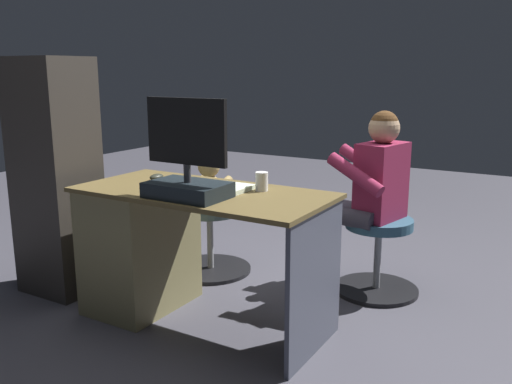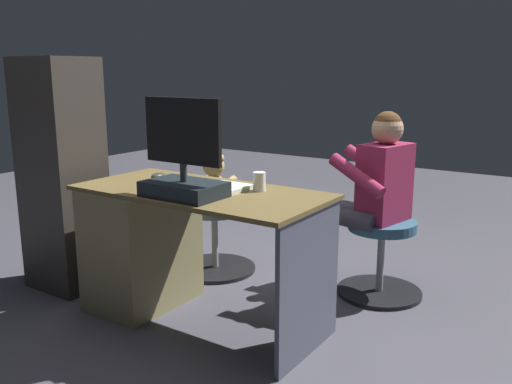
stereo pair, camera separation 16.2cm
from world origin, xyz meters
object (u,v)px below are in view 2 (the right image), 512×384
at_px(cup, 259,182).
at_px(tv_remote, 162,186).
at_px(office_chair_teddy, 215,234).
at_px(monitor, 184,170).
at_px(teddy_bear, 215,182).
at_px(person, 367,188).
at_px(desk, 153,241).
at_px(visitor_chair, 381,253).
at_px(keyboard, 200,182).
at_px(computer_mouse, 158,176).

xyz_separation_m(cup, tv_remote, (0.47, 0.23, -0.04)).
distance_m(cup, office_chair_teddy, 1.01).
height_order(monitor, office_chair_teddy, monitor).
xyz_separation_m(teddy_bear, person, (-1.00, -0.20, 0.04)).
bearing_deg(desk, tv_remote, 153.40).
bearing_deg(person, visitor_chair, -167.75).
bearing_deg(visitor_chair, desk, 41.07).
xyz_separation_m(keyboard, person, (-0.66, -0.76, -0.09)).
distance_m(desk, teddy_bear, 0.71).
xyz_separation_m(monitor, cup, (-0.24, -0.31, -0.09)).
xyz_separation_m(tv_remote, office_chair_teddy, (0.22, -0.73, -0.49)).
bearing_deg(teddy_bear, visitor_chair, -168.39).
xyz_separation_m(tv_remote, person, (-0.77, -0.95, -0.09)).
height_order(desk, computer_mouse, computer_mouse).
xyz_separation_m(keyboard, computer_mouse, (0.29, 0.02, 0.01)).
bearing_deg(cup, desk, 13.43).
relative_size(monitor, teddy_bear, 1.40).
bearing_deg(cup, office_chair_teddy, -35.97).
bearing_deg(teddy_bear, computer_mouse, 94.32).
bearing_deg(teddy_bear, person, -168.46).
bearing_deg(monitor, tv_remote, -20.41).
relative_size(computer_mouse, teddy_bear, 0.28).
bearing_deg(office_chair_teddy, keyboard, 121.65).
xyz_separation_m(desk, computer_mouse, (0.03, -0.09, 0.36)).
bearing_deg(tv_remote, office_chair_teddy, -88.46).
height_order(monitor, person, monitor).
distance_m(keyboard, office_chair_teddy, 0.81).
bearing_deg(cup, person, -112.60).
bearing_deg(computer_mouse, teddy_bear, -85.68).
height_order(computer_mouse, tv_remote, computer_mouse).
distance_m(monitor, computer_mouse, 0.50).
bearing_deg(visitor_chair, teddy_bear, 11.61).
distance_m(office_chair_teddy, visitor_chair, 1.12).
bearing_deg(visitor_chair, keyboard, 46.06).
bearing_deg(office_chair_teddy, visitor_chair, -167.75).
xyz_separation_m(monitor, teddy_bear, (0.46, -0.83, -0.25)).
distance_m(desk, person, 1.30).
bearing_deg(tv_remote, visitor_chair, -147.39).
bearing_deg(computer_mouse, person, -140.48).
xyz_separation_m(computer_mouse, cup, (-0.65, -0.06, 0.03)).
bearing_deg(visitor_chair, monitor, 59.06).
bearing_deg(monitor, cup, -126.89).
relative_size(monitor, tv_remote, 3.22).
distance_m(monitor, person, 1.19).
height_order(desk, tv_remote, tv_remote).
relative_size(desk, visitor_chair, 2.61).
xyz_separation_m(computer_mouse, tv_remote, (-0.18, 0.16, -0.01)).
bearing_deg(monitor, visitor_chair, -120.94).
height_order(monitor, teddy_bear, monitor).
relative_size(cup, teddy_bear, 0.28).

